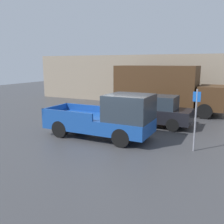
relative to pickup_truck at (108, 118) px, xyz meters
name	(u,v)px	position (x,y,z in m)	size (l,w,h in m)	color
ground_plane	(120,140)	(0.66, -0.07, -1.03)	(60.00, 60.00, 0.00)	#3D3D3F
building_wall	(174,81)	(0.66, 10.74, 1.13)	(28.00, 0.15, 4.32)	gray
pickup_truck	(108,118)	(0.00, 0.00, 0.00)	(5.31, 2.07, 2.20)	#194799
car	(154,111)	(1.19, 3.47, -0.14)	(4.39, 1.85, 1.77)	black
delivery_truck	(163,87)	(0.56, 7.80, 0.80)	(7.73, 2.61, 3.41)	#472D19
parking_sign	(196,117)	(4.00, -0.01, 0.42)	(0.30, 0.07, 2.58)	gray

